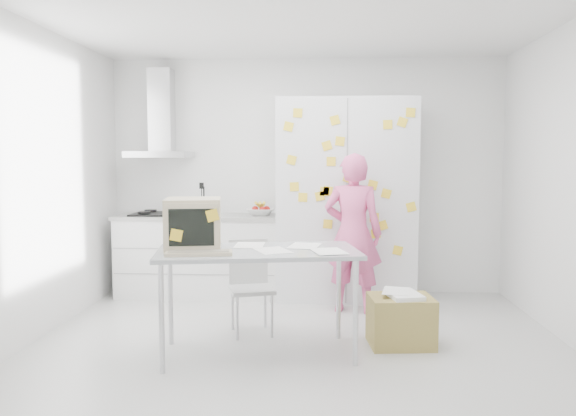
# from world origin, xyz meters

# --- Properties ---
(floor) EXTENTS (4.50, 4.00, 0.02)m
(floor) POSITION_xyz_m (0.00, 0.00, -0.01)
(floor) COLOR silver
(floor) RESTS_ON ground
(walls) EXTENTS (4.52, 4.01, 2.70)m
(walls) POSITION_xyz_m (0.00, 0.72, 1.35)
(walls) COLOR white
(walls) RESTS_ON ground
(ceiling) EXTENTS (4.50, 4.00, 0.02)m
(ceiling) POSITION_xyz_m (0.00, 0.00, 2.70)
(ceiling) COLOR white
(ceiling) RESTS_ON walls
(counter_run) EXTENTS (1.84, 0.63, 1.28)m
(counter_run) POSITION_xyz_m (-1.20, 1.70, 0.47)
(counter_run) COLOR white
(counter_run) RESTS_ON ground
(range_hood) EXTENTS (0.70, 0.48, 1.01)m
(range_hood) POSITION_xyz_m (-1.65, 1.84, 1.96)
(range_hood) COLOR silver
(range_hood) RESTS_ON walls
(tall_cabinet) EXTENTS (1.50, 0.68, 2.20)m
(tall_cabinet) POSITION_xyz_m (0.45, 1.67, 1.10)
(tall_cabinet) COLOR silver
(tall_cabinet) RESTS_ON ground
(person) EXTENTS (0.65, 0.50, 1.61)m
(person) POSITION_xyz_m (0.50, 1.10, 0.80)
(person) COLOR #EB5B97
(person) RESTS_ON ground
(desk) EXTENTS (1.67, 1.03, 1.24)m
(desk) POSITION_xyz_m (-0.63, -0.21, 0.94)
(desk) COLOR #A9AFB4
(desk) RESTS_ON ground
(chair) EXTENTS (0.46, 0.46, 0.83)m
(chair) POSITION_xyz_m (-0.45, 0.38, 0.47)
(chair) COLOR silver
(chair) RESTS_ON ground
(cardboard_box) EXTENTS (0.55, 0.46, 0.45)m
(cardboard_box) POSITION_xyz_m (0.85, 0.08, 0.21)
(cardboard_box) COLOR #A08E45
(cardboard_box) RESTS_ON ground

